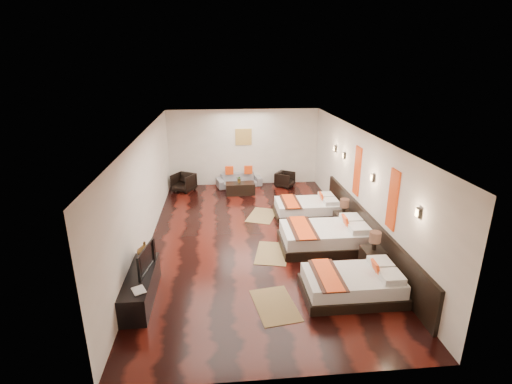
{
  "coord_description": "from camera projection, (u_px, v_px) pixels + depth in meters",
  "views": [
    {
      "loc": [
        -0.86,
        -9.21,
        4.52
      ],
      "look_at": [
        0.07,
        0.58,
        1.1
      ],
      "focal_mm": 27.07,
      "sensor_mm": 36.0,
      "label": 1
    }
  ],
  "objects": [
    {
      "name": "nightstand_b",
      "position": [
        343.0,
        220.0,
        10.59
      ],
      "size": [
        0.47,
        0.47,
        0.93
      ],
      "color": "black",
      "rests_on": "floor"
    },
    {
      "name": "left_wall",
      "position": [
        145.0,
        192.0,
        9.52
      ],
      "size": [
        0.01,
        9.5,
        2.8
      ],
      "primitive_type": "cube",
      "color": "silver",
      "rests_on": "floor"
    },
    {
      "name": "bed_near",
      "position": [
        353.0,
        284.0,
        7.7
      ],
      "size": [
        1.95,
        1.23,
        0.74
      ],
      "color": "black",
      "rests_on": "floor"
    },
    {
      "name": "sconce_mid",
      "position": [
        373.0,
        178.0,
        9.11
      ],
      "size": [
        0.07,
        0.12,
        0.18
      ],
      "color": "black",
      "rests_on": "right_wall"
    },
    {
      "name": "tv",
      "position": [
        142.0,
        259.0,
        7.54
      ],
      "size": [
        0.27,
        0.89,
        0.51
      ],
      "primitive_type": "imported",
      "rotation": [
        0.0,
        0.0,
        1.39
      ],
      "color": "black",
      "rests_on": "tv_console"
    },
    {
      "name": "jute_mat_mid",
      "position": [
        272.0,
        253.0,
        9.44
      ],
      "size": [
        0.99,
        1.33,
        0.01
      ],
      "primitive_type": "cube",
      "rotation": [
        0.0,
        0.0,
        -0.22
      ],
      "color": "olive",
      "rests_on": "floor"
    },
    {
      "name": "sconce_lounge",
      "position": [
        335.0,
        149.0,
        12.02
      ],
      "size": [
        0.07,
        0.12,
        0.18
      ],
      "color": "black",
      "rests_on": "right_wall"
    },
    {
      "name": "jute_mat_far",
      "position": [
        262.0,
        215.0,
        11.7
      ],
      "size": [
        1.13,
        1.39,
        0.01
      ],
      "primitive_type": "cube",
      "rotation": [
        0.0,
        0.0,
        -0.36
      ],
      "color": "olive",
      "rests_on": "floor"
    },
    {
      "name": "sofa",
      "position": [
        239.0,
        180.0,
        14.31
      ],
      "size": [
        1.73,
        0.97,
        0.48
      ],
      "primitive_type": "imported",
      "rotation": [
        0.0,
        0.0,
        0.21
      ],
      "color": "gray",
      "rests_on": "floor"
    },
    {
      "name": "book",
      "position": [
        133.0,
        292.0,
        6.89
      ],
      "size": [
        0.32,
        0.35,
        0.03
      ],
      "primitive_type": "imported",
      "rotation": [
        0.0,
        0.0,
        0.46
      ],
      "color": "black",
      "rests_on": "tv_console"
    },
    {
      "name": "armchair_right",
      "position": [
        285.0,
        179.0,
        14.25
      ],
      "size": [
        0.84,
        0.84,
        0.56
      ],
      "primitive_type": "imported",
      "rotation": [
        0.0,
        0.0,
        0.98
      ],
      "color": "black",
      "rests_on": "floor"
    },
    {
      "name": "right_wall",
      "position": [
        361.0,
        185.0,
        10.01
      ],
      "size": [
        0.01,
        9.5,
        2.8
      ],
      "primitive_type": "cube",
      "color": "silver",
      "rests_on": "floor"
    },
    {
      "name": "table_plant",
      "position": [
        239.0,
        179.0,
        13.48
      ],
      "size": [
        0.27,
        0.25,
        0.24
      ],
      "primitive_type": "imported",
      "rotation": [
        0.0,
        0.0,
        -0.35
      ],
      "color": "#235E1F",
      "rests_on": "coffee_table"
    },
    {
      "name": "jute_mat_near",
      "position": [
        275.0,
        305.0,
        7.45
      ],
      "size": [
        0.92,
        1.3,
        0.01
      ],
      "primitive_type": "cube",
      "rotation": [
        0.0,
        0.0,
        0.15
      ],
      "color": "olive",
      "rests_on": "floor"
    },
    {
      "name": "headboard_panel",
      "position": [
        367.0,
        232.0,
        9.57
      ],
      "size": [
        0.08,
        6.6,
        0.9
      ],
      "primitive_type": "cube",
      "color": "black",
      "rests_on": "floor"
    },
    {
      "name": "coffee_table",
      "position": [
        240.0,
        188.0,
        13.51
      ],
      "size": [
        1.01,
        0.53,
        0.4
      ],
      "primitive_type": "cube",
      "rotation": [
        0.0,
        0.0,
        0.03
      ],
      "color": "black",
      "rests_on": "floor"
    },
    {
      "name": "tv_console",
      "position": [
        141.0,
        287.0,
        7.56
      ],
      "size": [
        0.5,
        1.8,
        0.55
      ],
      "primitive_type": "cube",
      "color": "black",
      "rests_on": "floor"
    },
    {
      "name": "bed_mid",
      "position": [
        325.0,
        237.0,
        9.66
      ],
      "size": [
        2.2,
        1.38,
        0.84
      ],
      "color": "black",
      "rests_on": "floor"
    },
    {
      "name": "orange_panel_a",
      "position": [
        393.0,
        200.0,
        8.12
      ],
      "size": [
        0.04,
        0.4,
        1.3
      ],
      "primitive_type": "cube",
      "color": "#D86014",
      "rests_on": "right_wall"
    },
    {
      "name": "back_wall",
      "position": [
        244.0,
        148.0,
        14.23
      ],
      "size": [
        5.5,
        0.01,
        2.8
      ],
      "primitive_type": "cube",
      "color": "silver",
      "rests_on": "floor"
    },
    {
      "name": "figurine",
      "position": [
        145.0,
        250.0,
        8.08
      ],
      "size": [
        0.37,
        0.37,
        0.35
      ],
      "primitive_type": "imported",
      "rotation": [
        0.0,
        0.0,
        0.12
      ],
      "color": "brown",
      "rests_on": "tv_console"
    },
    {
      "name": "bed_far",
      "position": [
        307.0,
        208.0,
        11.61
      ],
      "size": [
        1.9,
        1.2,
        0.73
      ],
      "color": "black",
      "rests_on": "floor"
    },
    {
      "name": "orange_panel_b",
      "position": [
        357.0,
        171.0,
        10.19
      ],
      "size": [
        0.04,
        0.4,
        1.3
      ],
      "primitive_type": "cube",
      "color": "#D86014",
      "rests_on": "right_wall"
    },
    {
      "name": "nightstand_a",
      "position": [
        373.0,
        257.0,
        8.57
      ],
      "size": [
        0.48,
        0.48,
        0.95
      ],
      "color": "black",
      "rests_on": "floor"
    },
    {
      "name": "ceiling",
      "position": [
        256.0,
        134.0,
        9.31
      ],
      "size": [
        5.5,
        9.5,
        0.01
      ],
      "primitive_type": "cube",
      "color": "white",
      "rests_on": "floor"
    },
    {
      "name": "gold_artwork",
      "position": [
        244.0,
        137.0,
        14.08
      ],
      "size": [
        0.6,
        0.04,
        0.6
      ],
      "primitive_type": "cube",
      "color": "#AD873F",
      "rests_on": "back_wall"
    },
    {
      "name": "armchair_left",
      "position": [
        184.0,
        182.0,
        13.77
      ],
      "size": [
        0.95,
        0.96,
        0.64
      ],
      "primitive_type": "imported",
      "rotation": [
        0.0,
        0.0,
        -0.54
      ],
      "color": "black",
      "rests_on": "floor"
    },
    {
      "name": "sconce_near",
      "position": [
        418.0,
        213.0,
        7.04
      ],
      "size": [
        0.07,
        0.12,
        0.18
      ],
      "color": "black",
      "rests_on": "right_wall"
    },
    {
      "name": "sconce_far",
      "position": [
        344.0,
        156.0,
        11.18
      ],
      "size": [
        0.07,
        0.12,
        0.18
      ],
      "color": "black",
      "rests_on": "right_wall"
    },
    {
      "name": "floor",
      "position": [
        256.0,
        238.0,
        10.23
      ],
      "size": [
        5.5,
        9.5,
        0.01
      ],
      "primitive_type": "cube",
      "color": "black",
      "rests_on": "ground"
    }
  ]
}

